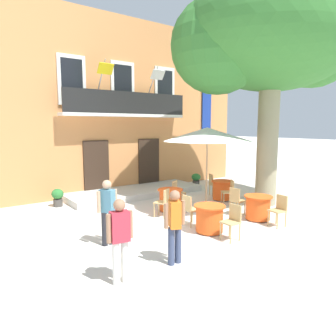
# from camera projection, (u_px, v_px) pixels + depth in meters

# --- Properties ---
(ground_plane) EXTENTS (120.00, 120.00, 0.00)m
(ground_plane) POSITION_uv_depth(u_px,v_px,m) (177.00, 222.00, 9.41)
(ground_plane) COLOR silver
(building_facade) EXTENTS (13.00, 5.09, 7.50)m
(building_facade) POSITION_uv_depth(u_px,v_px,m) (103.00, 108.00, 15.00)
(building_facade) COLOR #CC844C
(building_facade) RESTS_ON ground
(entrance_step_platform) EXTENTS (5.73, 1.95, 0.25)m
(entrance_step_platform) POSITION_uv_depth(u_px,v_px,m) (135.00, 192.00, 13.12)
(entrance_step_platform) COLOR silver
(entrance_step_platform) RESTS_ON ground
(plane_tree) EXTENTS (6.67, 5.85, 8.02)m
(plane_tree) POSITION_uv_depth(u_px,v_px,m) (269.00, 39.00, 10.81)
(plane_tree) COLOR gray
(plane_tree) RESTS_ON ground
(cafe_table_near_tree) EXTENTS (0.86, 0.86, 0.76)m
(cafe_table_near_tree) POSITION_uv_depth(u_px,v_px,m) (209.00, 218.00, 8.51)
(cafe_table_near_tree) COLOR #EA561E
(cafe_table_near_tree) RESTS_ON ground
(cafe_chair_near_tree_0) EXTENTS (0.40, 0.40, 0.91)m
(cafe_chair_near_tree_0) POSITION_uv_depth(u_px,v_px,m) (190.00, 208.00, 9.04)
(cafe_chair_near_tree_0) COLOR tan
(cafe_chair_near_tree_0) RESTS_ON ground
(cafe_chair_near_tree_1) EXTENTS (0.40, 0.40, 0.91)m
(cafe_chair_near_tree_1) POSITION_uv_depth(u_px,v_px,m) (232.00, 220.00, 7.94)
(cafe_chair_near_tree_1) COLOR tan
(cafe_chair_near_tree_1) RESTS_ON ground
(cafe_table_middle) EXTENTS (0.86, 0.86, 0.76)m
(cafe_table_middle) POSITION_uv_depth(u_px,v_px,m) (170.00, 200.00, 10.65)
(cafe_table_middle) COLOR #EA561E
(cafe_table_middle) RESTS_ON ground
(cafe_chair_middle_0) EXTENTS (0.54, 0.54, 0.91)m
(cafe_chair_middle_0) POSITION_uv_depth(u_px,v_px,m) (177.00, 191.00, 11.33)
(cafe_chair_middle_0) COLOR tan
(cafe_chair_middle_0) RESTS_ON ground
(cafe_chair_middle_1) EXTENTS (0.55, 0.55, 0.91)m
(cafe_chair_middle_1) POSITION_uv_depth(u_px,v_px,m) (163.00, 201.00, 9.91)
(cafe_chair_middle_1) COLOR tan
(cafe_chair_middle_1) RESTS_ON ground
(cafe_table_front) EXTENTS (0.86, 0.86, 0.76)m
(cafe_table_front) POSITION_uv_depth(u_px,v_px,m) (258.00, 207.00, 9.64)
(cafe_table_front) COLOR #EA561E
(cafe_table_front) RESTS_ON ground
(cafe_chair_front_0) EXTENTS (0.44, 0.44, 0.91)m
(cafe_chair_front_0) POSITION_uv_depth(u_px,v_px,m) (236.00, 199.00, 10.12)
(cafe_chair_front_0) COLOR tan
(cafe_chair_front_0) RESTS_ON ground
(cafe_chair_front_1) EXTENTS (0.44, 0.44, 0.91)m
(cafe_chair_front_1) POSITION_uv_depth(u_px,v_px,m) (279.00, 208.00, 9.01)
(cafe_chair_front_1) COLOR tan
(cafe_chair_front_1) RESTS_ON ground
(cafe_table_far_side) EXTENTS (0.86, 0.86, 0.76)m
(cafe_table_far_side) POSITION_uv_depth(u_px,v_px,m) (222.00, 190.00, 12.25)
(cafe_table_far_side) COLOR #EA561E
(cafe_table_far_side) RESTS_ON ground
(cafe_chair_far_side_0) EXTENTS (0.52, 0.52, 0.91)m
(cafe_chair_far_side_0) POSITION_uv_depth(u_px,v_px,m) (213.00, 183.00, 12.94)
(cafe_chair_far_side_0) COLOR tan
(cafe_chair_far_side_0) RESTS_ON ground
(cafe_chair_far_side_1) EXTENTS (0.55, 0.55, 0.91)m
(cafe_chair_far_side_1) POSITION_uv_depth(u_px,v_px,m) (229.00, 190.00, 11.50)
(cafe_chair_far_side_1) COLOR tan
(cafe_chair_far_side_1) RESTS_ON ground
(cafe_umbrella) EXTENTS (2.90, 2.90, 2.85)m
(cafe_umbrella) POSITION_uv_depth(u_px,v_px,m) (207.00, 135.00, 10.22)
(cafe_umbrella) COLOR #997A56
(cafe_umbrella) RESTS_ON ground
(ground_planter_left) EXTENTS (0.42, 0.42, 0.65)m
(ground_planter_left) POSITION_uv_depth(u_px,v_px,m) (58.00, 197.00, 11.24)
(ground_planter_left) COLOR #47423D
(ground_planter_left) RESTS_ON ground
(ground_planter_right) EXTENTS (0.43, 0.43, 0.65)m
(ground_planter_right) POSITION_uv_depth(u_px,v_px,m) (196.00, 179.00, 14.81)
(ground_planter_right) COLOR #47423D
(ground_planter_right) RESTS_ON ground
(pedestrian_near_entrance) EXTENTS (0.53, 0.28, 1.60)m
(pedestrian_near_entrance) POSITION_uv_depth(u_px,v_px,m) (120.00, 236.00, 5.67)
(pedestrian_near_entrance) COLOR silver
(pedestrian_near_entrance) RESTS_ON ground
(pedestrian_mid_plaza) EXTENTS (0.53, 0.40, 1.62)m
(pedestrian_mid_plaza) POSITION_uv_depth(u_px,v_px,m) (107.00, 209.00, 7.54)
(pedestrian_mid_plaza) COLOR #232328
(pedestrian_mid_plaza) RESTS_ON ground
(pedestrian_by_tree) EXTENTS (0.53, 0.40, 1.59)m
(pedestrian_by_tree) POSITION_uv_depth(u_px,v_px,m) (175.00, 223.00, 6.50)
(pedestrian_by_tree) COLOR #384260
(pedestrian_by_tree) RESTS_ON ground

